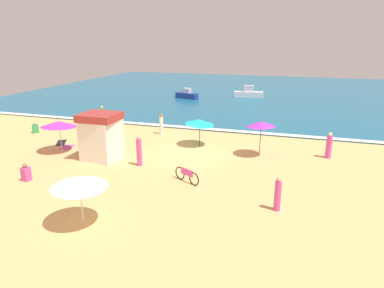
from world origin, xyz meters
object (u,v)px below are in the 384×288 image
beach_tent (108,131)px  beachgoer_1 (161,124)px  beachgoer_0 (103,117)px  small_boat_0 (249,93)px  beach_umbrella_0 (261,124)px  beach_umbrella_2 (59,124)px  beachgoer_5 (329,146)px  beachgoer_3 (278,194)px  beach_umbrella_4 (79,182)px  beachgoer_4 (26,173)px  small_boat_1 (187,95)px  lifeguard_cabana (101,136)px  beachgoer_2 (35,128)px  beachgoer_7 (139,151)px  beach_umbrella_1 (200,122)px  parked_bicycle (187,175)px  beachgoer_6 (88,133)px

beach_tent → beachgoer_1: beachgoer_1 is taller
beachgoer_0 → small_boat_0: bearing=62.5°
beach_umbrella_0 → beachgoer_0: beach_umbrella_0 is taller
beach_umbrella_2 → beachgoer_0: (-1.02, 6.85, -1.03)m
beachgoer_0 → beachgoer_5: size_ratio=1.09×
beachgoer_3 → small_boat_0: size_ratio=0.42×
beach_umbrella_4 → beachgoer_5: beach_umbrella_4 is taller
beachgoer_3 → beachgoer_4: 13.04m
small_boat_1 → beach_tent: bearing=-90.7°
lifeguard_cabana → beachgoer_4: size_ratio=2.99×
beach_tent → beachgoer_2: bearing=-176.9°
beachgoer_3 → beachgoer_5: (2.57, 8.13, 0.03)m
beachgoer_3 → beachgoer_5: size_ratio=0.95×
beachgoer_1 → small_boat_0: bearing=78.3°
beachgoer_1 → beachgoer_7: bearing=-78.3°
beachgoer_5 → beachgoer_7: (-10.82, -4.85, 0.10)m
beach_umbrella_1 → beach_tent: size_ratio=1.10×
parked_bicycle → beachgoer_7: bearing=156.7°
beach_umbrella_1 → beachgoer_7: (-2.29, -4.92, -0.84)m
beachgoer_1 → beachgoer_6: (-3.66, -4.54, 0.13)m
beach_umbrella_0 → beachgoer_2: (-17.85, 0.35, -1.75)m
small_boat_1 → beachgoer_0: bearing=-99.3°
beach_umbrella_2 → beachgoer_1: beach_umbrella_2 is taller
beach_umbrella_2 → lifeguard_cabana: bearing=-7.3°
beachgoer_3 → small_boat_0: bearing=100.9°
beachgoer_1 → beach_umbrella_1: bearing=-28.4°
beachgoer_1 → beachgoer_3: (9.70, -10.23, -0.04)m
beach_umbrella_0 → small_boat_0: beach_umbrella_0 is taller
lifeguard_cabana → parked_bicycle: bearing=-16.8°
beachgoer_5 → beach_umbrella_4: bearing=-130.5°
beach_umbrella_0 → parked_bicycle: bearing=-120.3°
beachgoer_4 → beachgoer_7: size_ratio=0.53×
lifeguard_cabana → beachgoer_1: lifeguard_cabana is taller
lifeguard_cabana → beachgoer_1: 6.72m
beachgoer_7 → beach_tent: bearing=136.4°
beach_umbrella_4 → small_boat_0: (1.77, 33.18, -1.29)m
beach_umbrella_2 → beach_tent: beach_umbrella_2 is taller
beachgoer_3 → beachgoer_4: size_ratio=1.62×
parked_bicycle → beachgoer_6: bearing=155.5°
lifeguard_cabana → beachgoer_6: size_ratio=1.52×
beach_umbrella_2 → beachgoer_3: beach_umbrella_2 is taller
beach_umbrella_2 → beachgoer_5: (16.94, 4.04, -1.13)m
beach_umbrella_4 → beachgoer_2: size_ratio=2.61×
beachgoer_4 → lifeguard_cabana: bearing=64.6°
beach_tent → parked_bicycle: (8.30, -6.10, -0.22)m
beachgoer_0 → beachgoer_1: (5.70, -0.72, -0.08)m
beach_umbrella_4 → beachgoer_6: size_ratio=1.20×
beach_tent → small_boat_1: size_ratio=0.74×
lifeguard_cabana → beachgoer_4: bearing=-115.4°
lifeguard_cabana → beach_umbrella_1: 6.78m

